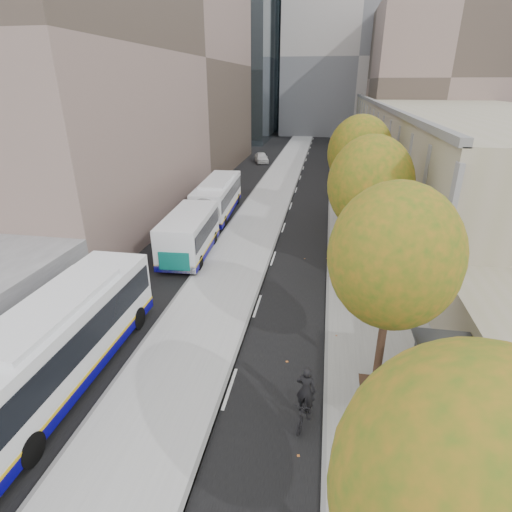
% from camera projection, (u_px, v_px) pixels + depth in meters
% --- Properties ---
extents(bus_platform, '(4.25, 150.00, 0.15)m').
position_uv_depth(bus_platform, '(265.00, 207.00, 35.75)').
color(bus_platform, '#ACACAC').
rests_on(bus_platform, ground).
extents(sidewalk, '(4.75, 150.00, 0.08)m').
position_uv_depth(sidewalk, '(356.00, 212.00, 34.50)').
color(sidewalk, gray).
rests_on(sidewalk, ground).
extents(building_tan, '(18.00, 92.00, 8.00)m').
position_uv_depth(building_tan, '(429.00, 131.00, 57.32)').
color(building_tan, '#9C9578').
rests_on(building_tan, ground).
extents(building_midrise, '(24.00, 46.00, 25.00)m').
position_uv_depth(building_midrise, '(88.00, 58.00, 39.15)').
color(building_midrise, gray).
rests_on(building_midrise, ground).
extents(building_far_block, '(30.00, 18.00, 30.00)m').
position_uv_depth(building_far_block, '(356.00, 58.00, 83.34)').
color(building_far_block, '#9E9792').
rests_on(building_far_block, ground).
extents(bus_shelter, '(1.90, 4.40, 2.53)m').
position_uv_depth(bus_shelter, '(463.00, 385.00, 11.68)').
color(bus_shelter, '#383A3F').
rests_on(bus_shelter, sidewalk).
extents(tree_b, '(4.00, 4.00, 6.97)m').
position_uv_depth(tree_b, '(474.00, 500.00, 5.49)').
color(tree_b, '#322614').
rests_on(tree_b, sidewalk).
extents(tree_c, '(4.20, 4.20, 7.28)m').
position_uv_depth(tree_c, '(394.00, 257.00, 12.63)').
color(tree_c, '#322614').
rests_on(tree_c, sidewalk).
extents(tree_d, '(4.40, 4.40, 7.60)m').
position_uv_depth(tree_d, '(370.00, 184.00, 20.67)').
color(tree_d, '#322614').
rests_on(tree_d, sidewalk).
extents(tree_e, '(4.60, 4.60, 7.92)m').
position_uv_depth(tree_e, '(360.00, 153.00, 28.72)').
color(tree_e, '#322614').
rests_on(tree_e, sidewalk).
extents(bus_far, '(3.42, 17.00, 2.81)m').
position_uv_depth(bus_far, '(208.00, 210.00, 29.97)').
color(bus_far, white).
rests_on(bus_far, ground).
extents(cyclist, '(0.85, 1.80, 2.22)m').
position_uv_depth(cyclist, '(305.00, 402.00, 12.89)').
color(cyclist, black).
rests_on(cyclist, ground).
extents(distant_car, '(2.76, 4.40, 1.40)m').
position_uv_depth(distant_car, '(261.00, 157.00, 55.88)').
color(distant_car, silver).
rests_on(distant_car, ground).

